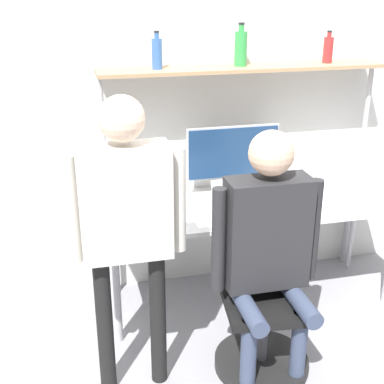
% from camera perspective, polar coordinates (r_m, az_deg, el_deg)
% --- Properties ---
extents(ground_plane, '(12.00, 12.00, 0.00)m').
position_cam_1_polar(ground_plane, '(3.72, 7.62, -13.98)').
color(ground_plane, gray).
extents(wall_back, '(8.00, 0.06, 2.70)m').
position_cam_1_polar(wall_back, '(3.84, 4.50, 9.50)').
color(wall_back, silver).
rests_on(wall_back, ground_plane).
extents(desk, '(2.03, 0.73, 0.74)m').
position_cam_1_polar(desk, '(3.70, 6.05, -2.15)').
color(desk, white).
rests_on(desk, ground_plane).
extents(shelf_unit, '(1.93, 0.29, 1.63)m').
position_cam_1_polar(shelf_unit, '(3.66, 5.44, 10.16)').
color(shelf_unit, '#997A56').
rests_on(shelf_unit, ground_plane).
extents(monitor, '(0.66, 0.21, 0.49)m').
position_cam_1_polar(monitor, '(3.75, 4.39, 3.87)').
color(monitor, '#B7B7BC').
rests_on(monitor, desk).
extents(laptop, '(0.33, 0.24, 0.23)m').
position_cam_1_polar(laptop, '(3.47, 4.99, -1.49)').
color(laptop, '#BCBCC1').
rests_on(laptop, desk).
extents(cell_phone, '(0.07, 0.15, 0.01)m').
position_cam_1_polar(cell_phone, '(3.52, 9.43, -2.39)').
color(cell_phone, silver).
rests_on(cell_phone, desk).
extents(office_chair, '(0.56, 0.56, 0.92)m').
position_cam_1_polar(office_chair, '(3.26, 7.44, -13.64)').
color(office_chair, black).
rests_on(office_chair, ground_plane).
extents(person_seated, '(0.62, 0.48, 1.45)m').
position_cam_1_polar(person_seated, '(2.93, 8.17, -4.83)').
color(person_seated, '#38425B').
rests_on(person_seated, ground_plane).
extents(person_standing, '(0.62, 0.23, 1.67)m').
position_cam_1_polar(person_standing, '(2.71, -7.03, -2.22)').
color(person_standing, black).
rests_on(person_standing, ground_plane).
extents(bottle_blue, '(0.07, 0.07, 0.23)m').
position_cam_1_polar(bottle_blue, '(3.46, -3.76, 14.57)').
color(bottle_blue, '#335999').
rests_on(bottle_blue, shelf_unit).
extents(bottle_red, '(0.07, 0.07, 0.21)m').
position_cam_1_polar(bottle_red, '(3.84, 14.31, 14.54)').
color(bottle_red, maroon).
rests_on(bottle_red, shelf_unit).
extents(bottle_green, '(0.08, 0.08, 0.27)m').
position_cam_1_polar(bottle_green, '(3.60, 5.23, 15.07)').
color(bottle_green, '#2D8C3F').
rests_on(bottle_green, shelf_unit).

